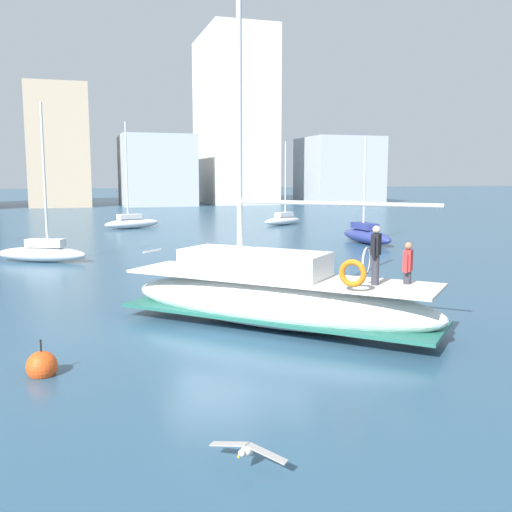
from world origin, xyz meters
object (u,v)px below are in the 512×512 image
moored_cutter_left (283,219)px  seagull (247,450)px  moored_catamaran (366,235)px  mooring_buoy (42,366)px  main_sailboat (274,296)px  moored_sloop_near (132,222)px  moored_cutter_right (42,251)px

moored_cutter_left → seagull: moored_cutter_left is taller
moored_catamaran → mooring_buoy: size_ratio=7.29×
main_sailboat → mooring_buoy: bearing=-158.4°
moored_catamaran → moored_cutter_left: bearing=91.6°
moored_sloop_near → moored_catamaran: moored_sloop_near is taller
mooring_buoy → seagull: bearing=-58.7°
moored_cutter_right → seagull: size_ratio=7.88×
moored_sloop_near → seagull: bearing=-92.6°
moored_cutter_right → seagull: moored_cutter_right is taller
main_sailboat → moored_sloop_near: (-1.15, 33.33, -0.33)m
moored_cutter_left → moored_catamaran: bearing=-88.4°
seagull → mooring_buoy: size_ratio=1.07×
moored_cutter_right → seagull: 23.51m
moored_catamaran → moored_cutter_left: (-0.40, 14.88, -0.05)m
mooring_buoy → moored_cutter_right: bearing=93.1°
moored_cutter_left → mooring_buoy: bearing=-117.3°
moored_catamaran → moored_cutter_right: bearing=-172.9°
moored_cutter_right → mooring_buoy: (0.98, -17.93, -0.34)m
moored_cutter_left → moored_cutter_right: size_ratio=0.93×
mooring_buoy → moored_sloop_near: bearing=82.0°
main_sailboat → moored_cutter_left: (12.03, 32.81, -0.38)m
moored_sloop_near → mooring_buoy: (-5.06, -35.78, -0.37)m
moored_cutter_right → moored_cutter_left: bearing=42.1°
moored_cutter_left → seagull: (-15.06, -40.48, -0.23)m
mooring_buoy → moored_catamaran: bearing=47.6°
moored_sloop_near → mooring_buoy: bearing=-98.0°
moored_catamaran → moored_cutter_right: moored_cutter_right is taller
main_sailboat → mooring_buoy: main_sailboat is taller
main_sailboat → moored_cutter_right: size_ratio=1.47×
moored_cutter_left → main_sailboat: bearing=-110.1°
moored_sloop_near → moored_cutter_right: size_ratio=1.10×
moored_sloop_near → seagull: 41.04m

